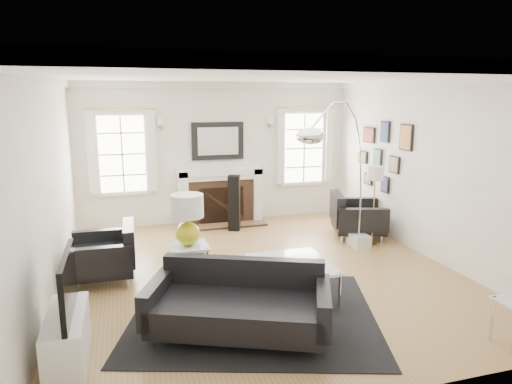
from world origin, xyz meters
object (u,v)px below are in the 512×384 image
object	(u,v)px
sofa	(239,305)
armchair_right	(355,217)
arc_floor_lamp	(339,175)
fireplace	(220,197)
gourd_lamp	(187,216)
armchair_left	(107,255)
coffee_table	(289,266)

from	to	relation	value
sofa	armchair_right	distance (m)	4.01
arc_floor_lamp	fireplace	bearing A→B (deg)	113.78
sofa	gourd_lamp	world-z (taller)	gourd_lamp
armchair_left	sofa	bearing A→B (deg)	-54.76
armchair_right	gourd_lamp	size ratio (longest dim) A/B	1.74
armchair_right	fireplace	bearing A→B (deg)	142.61
coffee_table	gourd_lamp	distance (m)	1.48
fireplace	arc_floor_lamp	world-z (taller)	arc_floor_lamp
sofa	armchair_left	xyz separation A→B (m)	(-1.39, 1.97, 0.02)
armchair_right	arc_floor_lamp	world-z (taller)	arc_floor_lamp
sofa	arc_floor_lamp	distance (m)	2.78
sofa	coffee_table	bearing A→B (deg)	40.65
gourd_lamp	arc_floor_lamp	bearing A→B (deg)	5.35
coffee_table	arc_floor_lamp	bearing A→B (deg)	40.34
fireplace	armchair_left	distance (m)	3.26
sofa	armchair_left	distance (m)	2.41
fireplace	coffee_table	distance (m)	3.72
fireplace	arc_floor_lamp	bearing A→B (deg)	-66.22
coffee_table	armchair_left	bearing A→B (deg)	150.57
armchair_left	armchair_right	size ratio (longest dim) A/B	0.81
armchair_left	coffee_table	world-z (taller)	armchair_left
fireplace	armchair_left	bearing A→B (deg)	-130.97
fireplace	sofa	world-z (taller)	fireplace
coffee_table	gourd_lamp	world-z (taller)	gourd_lamp
fireplace	sofa	distance (m)	4.49
sofa	coffee_table	size ratio (longest dim) A/B	2.04
sofa	arc_floor_lamp	bearing A→B (deg)	40.47
gourd_lamp	arc_floor_lamp	distance (m)	2.33
armchair_right	arc_floor_lamp	distance (m)	1.77
sofa	arc_floor_lamp	size ratio (longest dim) A/B	0.82
arc_floor_lamp	sofa	bearing A→B (deg)	-139.53
fireplace	arc_floor_lamp	distance (m)	3.13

